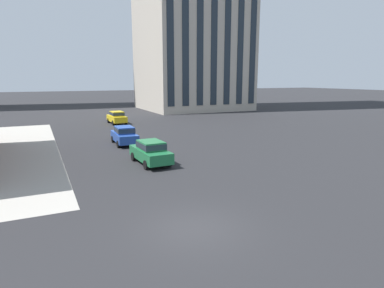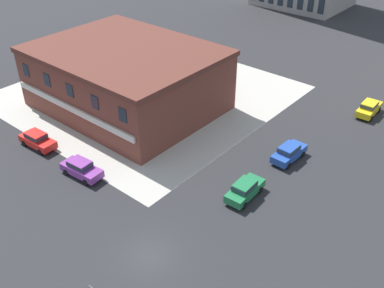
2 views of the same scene
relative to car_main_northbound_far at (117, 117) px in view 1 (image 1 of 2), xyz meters
name	(u,v)px [view 1 (image 1 of 2)]	position (x,y,z in m)	size (l,w,h in m)	color
ground_plane	(194,228)	(-4.33, -33.13, -0.92)	(320.00, 320.00, 0.00)	#262628
car_main_northbound_far	(117,117)	(0.00, 0.00, 0.00)	(1.99, 4.45, 1.68)	gold
car_cross_eastbound	(124,135)	(-2.58, -14.55, 0.00)	(2.01, 4.46, 1.68)	#23479E
car_parked_curb	(151,151)	(-2.63, -22.41, 0.00)	(2.03, 4.47, 1.68)	#1E6B3D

